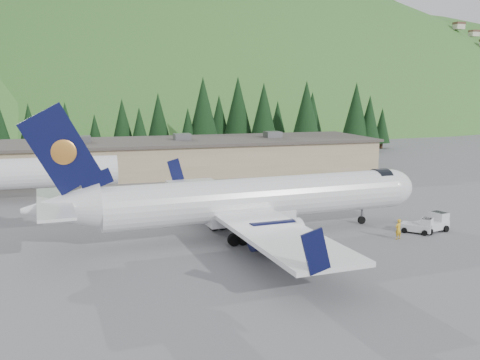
% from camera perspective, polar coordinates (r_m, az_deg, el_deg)
% --- Properties ---
extents(ground, '(600.00, 600.00, 0.00)m').
position_cam_1_polar(ground, '(48.51, 2.01, -5.81)').
color(ground, slate).
extents(airliner, '(36.12, 33.91, 11.98)m').
position_cam_1_polar(airliner, '(47.36, 0.86, -2.21)').
color(airliner, white).
rests_on(airliner, ground).
extents(baggage_tug_a, '(3.47, 2.51, 1.70)m').
position_cam_1_polar(baggage_tug_a, '(52.54, 19.91, -4.32)').
color(baggage_tug_a, silver).
rests_on(baggage_tug_a, ground).
extents(baggage_tug_b, '(2.82, 2.91, 1.44)m').
position_cam_1_polar(baggage_tug_b, '(51.42, 18.59, -4.68)').
color(baggage_tug_b, silver).
rests_on(baggage_tug_b, ground).
extents(terminal_building, '(71.00, 17.00, 6.10)m').
position_cam_1_polar(terminal_building, '(83.56, -9.54, 2.45)').
color(terminal_building, tan).
rests_on(terminal_building, ground).
extents(ramp_worker, '(0.75, 0.59, 1.81)m').
position_cam_1_polar(ramp_worker, '(48.71, 16.53, -5.05)').
color(ramp_worker, gold).
rests_on(ramp_worker, ground).
extents(tree_line, '(111.97, 16.52, 14.37)m').
position_cam_1_polar(tree_line, '(105.89, -9.67, 6.51)').
color(tree_line, black).
rests_on(tree_line, ground).
extents(hills, '(614.00, 330.00, 300.00)m').
position_cam_1_polar(hills, '(277.80, -1.19, -10.48)').
color(hills, '#285F1E').
rests_on(hills, ground).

